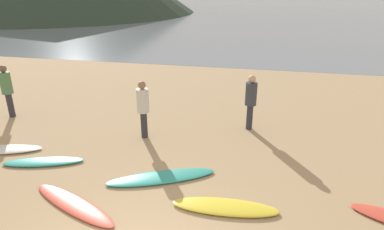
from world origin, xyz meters
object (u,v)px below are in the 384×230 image
(surfboard_2, at_px, (43,162))
(person_1, at_px, (143,105))
(surfboard_4, at_px, (161,177))
(surfboard_3, at_px, (74,204))
(person_0, at_px, (251,98))
(person_2, at_px, (7,87))
(surfboard_5, at_px, (225,207))

(surfboard_2, bearing_deg, person_1, 27.96)
(surfboard_2, relative_size, surfboard_4, 0.78)
(surfboard_3, bearing_deg, person_0, 78.30)
(surfboard_3, relative_size, person_1, 1.39)
(surfboard_3, xyz_separation_m, surfboard_4, (1.48, 1.38, 0.01))
(surfboard_3, relative_size, person_2, 1.34)
(surfboard_3, relative_size, surfboard_5, 1.10)
(surfboard_3, distance_m, surfboard_4, 2.02)
(surfboard_3, bearing_deg, surfboard_4, 66.28)
(person_0, bearing_deg, person_1, -159.09)
(surfboard_5, distance_m, person_0, 4.32)
(surfboard_2, bearing_deg, person_0, 16.00)
(surfboard_2, height_order, surfboard_3, surfboard_2)
(surfboard_5, height_order, person_1, person_1)
(surfboard_4, relative_size, person_0, 1.48)
(person_1, bearing_deg, person_0, -18.47)
(surfboard_5, distance_m, person_2, 8.64)
(surfboard_2, height_order, surfboard_5, surfboard_5)
(surfboard_2, xyz_separation_m, surfboard_4, (3.18, -0.06, 0.00))
(person_1, relative_size, person_2, 0.96)
(person_2, bearing_deg, person_1, -146.92)
(surfboard_5, relative_size, person_2, 1.21)
(surfboard_5, bearing_deg, surfboard_4, 149.92)
(surfboard_4, bearing_deg, person_1, 93.60)
(surfboard_2, xyz_separation_m, person_1, (2.01, 2.04, 0.98))
(surfboard_4, xyz_separation_m, person_0, (1.85, 3.39, 0.99))
(surfboard_2, height_order, person_0, person_0)
(surfboard_5, relative_size, person_0, 1.26)
(person_1, bearing_deg, person_2, 131.84)
(surfboard_4, bearing_deg, person_0, 35.83)
(surfboard_2, bearing_deg, person_2, 121.58)
(surfboard_2, distance_m, person_1, 3.03)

